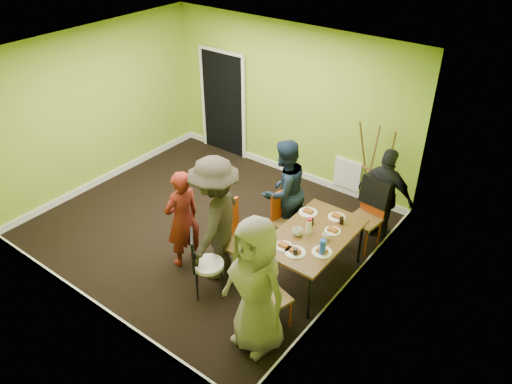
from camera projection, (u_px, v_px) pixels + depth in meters
ground at (208, 226)px, 8.06m from camera, size 5.00×5.00×0.00m
room_walls at (205, 172)px, 7.57m from camera, size 5.04×4.54×2.82m
dining_table at (313, 237)px, 6.68m from camera, size 0.90×1.50×0.75m
chair_left_far at (284, 216)px, 7.41m from camera, size 0.46×0.46×0.91m
chair_left_near at (234, 235)px, 6.85m from camera, size 0.48×0.47×1.09m
chair_back_end at (373, 199)px, 7.34m from camera, size 0.50×0.57×1.09m
chair_front_end at (266, 295)px, 5.97m from camera, size 0.49×0.49×0.96m
chair_bentwood at (203, 261)px, 6.53m from camera, size 0.53×0.52×0.96m
easel at (374, 169)px, 8.07m from camera, size 0.63×0.59×1.58m
plate_near_left at (308, 212)px, 7.07m from camera, size 0.27×0.27×0.01m
plate_near_right at (283, 246)px, 6.42m from camera, size 0.23×0.23×0.01m
plate_far_back at (337, 217)px, 6.97m from camera, size 0.25×0.25×0.01m
plate_far_front at (295, 252)px, 6.32m from camera, size 0.27×0.27×0.01m
plate_wall_back at (333, 231)px, 6.70m from camera, size 0.22×0.22×0.01m
plate_wall_front at (322, 252)px, 6.32m from camera, size 0.26×0.26×0.01m
thermos at (309, 227)px, 6.62m from camera, size 0.07×0.07×0.21m
blue_bottle at (323, 247)px, 6.24m from camera, size 0.08×0.08×0.22m
orange_bottle at (309, 224)px, 6.78m from camera, size 0.04×0.04×0.09m
glass_mid at (311, 221)px, 6.83m from camera, size 0.07×0.07×0.08m
glass_back at (342, 221)px, 6.82m from camera, size 0.06×0.06×0.11m
glass_front at (296, 252)px, 6.26m from camera, size 0.07×0.07×0.10m
cup_a at (298, 232)px, 6.61m from camera, size 0.13×0.13×0.11m
cup_b at (325, 237)px, 6.53m from camera, size 0.09×0.09×0.09m
person_standing at (182, 219)px, 6.93m from camera, size 0.46×0.61×1.51m
person_left_far at (284, 191)px, 7.44m from camera, size 0.79×0.92×1.64m
person_left_near at (216, 220)px, 6.63m from camera, size 1.02×1.34×1.85m
person_back_end at (385, 195)px, 7.44m from camera, size 0.92×0.44×1.52m
person_front_end at (256, 286)px, 5.60m from camera, size 0.94×0.68×1.79m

